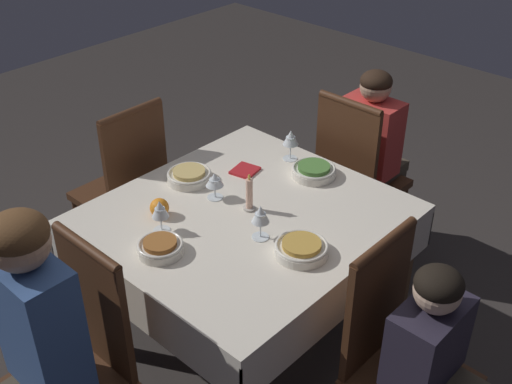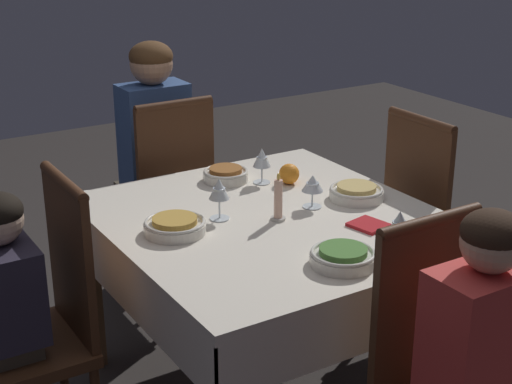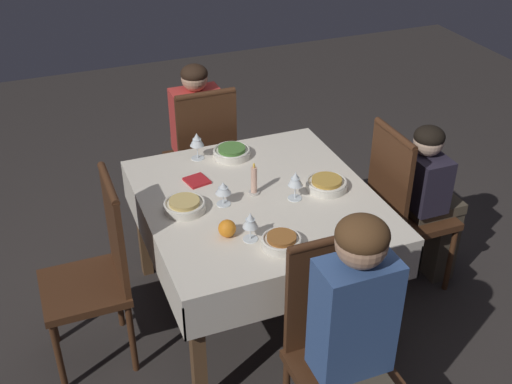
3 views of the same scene
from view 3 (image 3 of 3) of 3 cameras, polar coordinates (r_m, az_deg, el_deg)
The scene contains 20 objects.
ground_plane at distance 3.64m, azimuth 0.15°, elevation -10.28°, with size 8.00×8.00×0.00m, color #332D2B.
dining_table at distance 3.24m, azimuth 0.17°, elevation -1.71°, with size 1.22×1.13×0.74m.
chair_east at distance 2.70m, azimuth 7.13°, elevation -13.22°, with size 0.40×0.40×1.00m.
chair_west at distance 4.00m, azimuth -4.72°, elevation 3.33°, with size 0.40×0.40×1.00m.
chair_north at distance 3.59m, azimuth 12.92°, elevation -1.04°, with size 0.40×0.40×1.00m.
chair_south at distance 3.14m, azimuth -13.94°, elevation -6.60°, with size 0.40×0.40×1.00m.
person_adult_denim at distance 2.50m, azimuth 9.05°, elevation -13.06°, with size 0.34×0.30×1.22m.
person_child_red at distance 4.11m, azimuth -5.45°, elevation 5.05°, with size 0.33×0.30×1.09m.
person_child_dark at distance 3.68m, azimuth 15.19°, elevation -0.44°, with size 0.30×0.33×0.99m.
bowl_east at distance 2.84m, azimuth 2.29°, elevation -4.38°, with size 0.18×0.18×0.06m.
wine_glass_east at distance 2.84m, azimuth -0.51°, elevation -2.59°, with size 0.07×0.07×0.14m.
bowl_west at distance 3.54m, azimuth -2.17°, elevation 3.58°, with size 0.21×0.21×0.06m.
wine_glass_west at distance 3.50m, azimuth -5.28°, elevation 4.59°, with size 0.08×0.08×0.16m.
bowl_north at distance 3.27m, azimuth 6.30°, elevation 0.74°, with size 0.21×0.21×0.06m.
wine_glass_north at distance 3.13m, azimuth 3.52°, elevation 1.10°, with size 0.07×0.07×0.15m.
bowl_south at distance 3.10m, azimuth -6.37°, elevation -1.17°, with size 0.21×0.21×0.06m.
wine_glass_south at distance 3.10m, azimuth -2.95°, elevation 0.32°, with size 0.08×0.08×0.12m.
candle_centerpiece at distance 3.18m, azimuth -0.18°, elevation 0.90°, with size 0.05×0.05×0.18m.
orange_fruit at distance 2.90m, azimuth -2.59°, elevation -3.25°, with size 0.08×0.08×0.08m, color orange.
napkin_red_folded at distance 3.33m, azimuth -5.28°, elevation 1.01°, with size 0.14×0.13×0.01m.
Camera 3 is at (2.51, -1.00, 2.44)m, focal length 45.00 mm.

